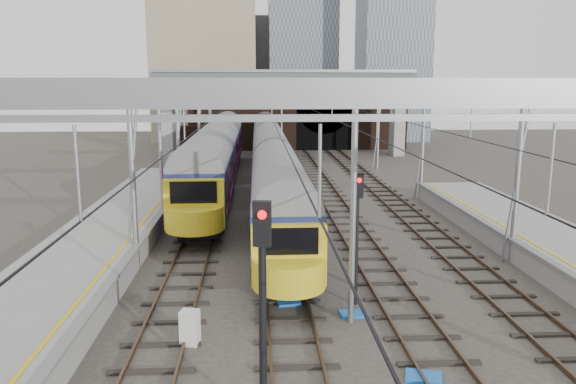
{
  "coord_description": "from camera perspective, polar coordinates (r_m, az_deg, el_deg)",
  "views": [
    {
      "loc": [
        -3.07,
        -15.28,
        7.75
      ],
      "look_at": [
        -1.48,
        12.44,
        2.4
      ],
      "focal_mm": 35.0,
      "sensor_mm": 36.0,
      "label": 1
    }
  ],
  "objects": [
    {
      "name": "signal_near_centre",
      "position": [
        19.63,
        7.03,
        -3.09
      ],
      "size": [
        0.36,
        0.46,
        4.79
      ],
      "rotation": [
        0.0,
        0.0,
        -0.15
      ],
      "color": "black",
      "rests_on": "ground"
    },
    {
      "name": "ground",
      "position": [
        17.4,
        7.51,
        -15.64
      ],
      "size": [
        160.0,
        160.0,
        0.0
      ],
      "primitive_type": "plane",
      "color": "#38332D",
      "rests_on": "ground"
    },
    {
      "name": "signal_near_left",
      "position": [
        12.35,
        -2.6,
        -10.04
      ],
      "size": [
        0.41,
        0.48,
        5.36
      ],
      "rotation": [
        0.0,
        0.0,
        -0.19
      ],
      "color": "black",
      "rests_on": "ground"
    },
    {
      "name": "equip_cover_c",
      "position": [
        16.17,
        13.6,
        -17.83
      ],
      "size": [
        1.1,
        0.91,
        0.11
      ],
      "primitive_type": "cube",
      "rotation": [
        0.0,
        0.0,
        -0.29
      ],
      "color": "blue",
      "rests_on": "ground"
    },
    {
      "name": "equip_cover_b",
      "position": [
        20.49,
        0.07,
        -11.16
      ],
      "size": [
        0.89,
        0.68,
        0.1
      ],
      "primitive_type": "cube",
      "rotation": [
        0.0,
        0.0,
        0.14
      ],
      "color": "blue",
      "rests_on": "ground"
    },
    {
      "name": "train_main",
      "position": [
        48.75,
        -2.0,
        4.59
      ],
      "size": [
        2.64,
        61.0,
        4.59
      ],
      "color": "black",
      "rests_on": "ground"
    },
    {
      "name": "platform_left",
      "position": [
        20.46,
        -23.81,
        -10.66
      ],
      "size": [
        4.32,
        55.0,
        1.12
      ],
      "color": "gray",
      "rests_on": "ground"
    },
    {
      "name": "retaining_wall",
      "position": [
        67.44,
        0.54,
        8.0
      ],
      "size": [
        28.0,
        2.75,
        9.0
      ],
      "color": "black",
      "rests_on": "ground"
    },
    {
      "name": "city_skyline",
      "position": [
        86.46,
        0.62,
        17.11
      ],
      "size": [
        37.5,
        27.5,
        60.0
      ],
      "color": "tan",
      "rests_on": "ground"
    },
    {
      "name": "train_second",
      "position": [
        43.15,
        -7.16,
        3.92
      ],
      "size": [
        2.93,
        33.89,
        5.0
      ],
      "color": "black",
      "rests_on": "ground"
    },
    {
      "name": "overhead_line",
      "position": [
        36.91,
        1.52,
        9.07
      ],
      "size": [
        16.8,
        80.0,
        8.0
      ],
      "color": "gray",
      "rests_on": "ground"
    },
    {
      "name": "equip_cover_a",
      "position": [
        19.68,
        6.64,
        -12.19
      ],
      "size": [
        0.95,
        0.7,
        0.11
      ],
      "primitive_type": "cube",
      "rotation": [
        0.0,
        0.0,
        0.08
      ],
      "color": "blue",
      "rests_on": "ground"
    },
    {
      "name": "tracks",
      "position": [
        31.4,
        2.44,
        -3.35
      ],
      "size": [
        14.4,
        80.0,
        0.22
      ],
      "color": "#4C3828",
      "rests_on": "ground"
    },
    {
      "name": "relay_cabinet",
      "position": [
        17.64,
        -9.94,
        -13.4
      ],
      "size": [
        0.62,
        0.55,
        1.08
      ],
      "primitive_type": "cube",
      "rotation": [
        0.0,
        0.0,
        -0.22
      ],
      "color": "silver",
      "rests_on": "ground"
    },
    {
      "name": "overbridge",
      "position": [
        61.36,
        -0.41,
        10.46
      ],
      "size": [
        28.0,
        3.0,
        9.25
      ],
      "color": "gray",
      "rests_on": "ground"
    }
  ]
}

